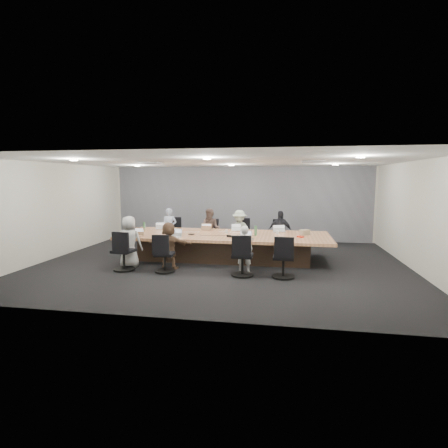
% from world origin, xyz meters
% --- Properties ---
extents(floor, '(10.00, 8.00, 0.00)m').
position_xyz_m(floor, '(0.00, 0.00, 0.00)').
color(floor, black).
rests_on(floor, ground).
extents(ceiling, '(10.00, 8.00, 0.00)m').
position_xyz_m(ceiling, '(0.00, 0.00, 2.80)').
color(ceiling, white).
rests_on(ceiling, wall_back).
extents(wall_back, '(10.00, 0.00, 2.80)m').
position_xyz_m(wall_back, '(0.00, 4.00, 1.40)').
color(wall_back, beige).
rests_on(wall_back, ground).
extents(wall_front, '(10.00, 0.00, 2.80)m').
position_xyz_m(wall_front, '(0.00, -4.00, 1.40)').
color(wall_front, beige).
rests_on(wall_front, ground).
extents(wall_left, '(0.00, 8.00, 2.80)m').
position_xyz_m(wall_left, '(-5.00, 0.00, 1.40)').
color(wall_left, beige).
rests_on(wall_left, ground).
extents(wall_right, '(0.00, 8.00, 2.80)m').
position_xyz_m(wall_right, '(5.00, 0.00, 1.40)').
color(wall_right, beige).
rests_on(wall_right, ground).
extents(curtain, '(9.80, 0.04, 2.80)m').
position_xyz_m(curtain, '(0.00, 3.92, 1.40)').
color(curtain, gray).
rests_on(curtain, ground).
extents(conference_table, '(6.00, 2.20, 0.74)m').
position_xyz_m(conference_table, '(0.00, 0.50, 0.40)').
color(conference_table, '#37271C').
rests_on(conference_table, ground).
extents(chair_0, '(0.60, 0.60, 0.79)m').
position_xyz_m(chair_0, '(-2.13, 2.20, 0.40)').
color(chair_0, black).
rests_on(chair_0, ground).
extents(chair_1, '(0.57, 0.57, 0.74)m').
position_xyz_m(chair_1, '(-0.70, 2.20, 0.37)').
color(chair_1, black).
rests_on(chair_1, ground).
extents(chair_2, '(0.69, 0.69, 0.81)m').
position_xyz_m(chair_2, '(0.27, 2.20, 0.40)').
color(chair_2, black).
rests_on(chair_2, ground).
extents(chair_3, '(0.61, 0.61, 0.78)m').
position_xyz_m(chair_3, '(1.57, 2.20, 0.39)').
color(chair_3, black).
rests_on(chair_3, ground).
extents(chair_4, '(0.65, 0.65, 0.85)m').
position_xyz_m(chair_4, '(-2.32, -1.20, 0.42)').
color(chair_4, black).
rests_on(chair_4, ground).
extents(chair_5, '(0.57, 0.57, 0.77)m').
position_xyz_m(chair_5, '(-1.23, -1.20, 0.39)').
color(chair_5, black).
rests_on(chair_5, ground).
extents(chair_6, '(0.57, 0.57, 0.84)m').
position_xyz_m(chair_6, '(0.73, -1.20, 0.42)').
color(chair_6, black).
rests_on(chair_6, ground).
extents(chair_7, '(0.58, 0.58, 0.83)m').
position_xyz_m(chair_7, '(1.70, -1.20, 0.42)').
color(chair_7, black).
rests_on(chair_7, ground).
extents(person_0, '(0.51, 0.35, 1.36)m').
position_xyz_m(person_0, '(-2.13, 1.85, 0.68)').
color(person_0, '#9AA5C3').
rests_on(person_0, ground).
extents(laptop_0, '(0.38, 0.30, 0.02)m').
position_xyz_m(laptop_0, '(-2.13, 1.30, 0.75)').
color(laptop_0, '#B2B2B7').
rests_on(laptop_0, conference_table).
extents(person_1, '(0.70, 0.56, 1.36)m').
position_xyz_m(person_1, '(-0.70, 1.85, 0.68)').
color(person_1, brown).
rests_on(person_1, ground).
extents(laptop_1, '(0.37, 0.28, 0.02)m').
position_xyz_m(laptop_1, '(-0.70, 1.30, 0.75)').
color(laptop_1, '#8C6647').
rests_on(laptop_1, conference_table).
extents(person_2, '(0.94, 0.66, 1.32)m').
position_xyz_m(person_2, '(0.27, 1.85, 0.66)').
color(person_2, '#98A794').
rests_on(person_2, ground).
extents(laptop_2, '(0.31, 0.23, 0.02)m').
position_xyz_m(laptop_2, '(0.27, 1.30, 0.75)').
color(laptop_2, '#B2B2B7').
rests_on(laptop_2, conference_table).
extents(person_3, '(0.82, 0.46, 1.33)m').
position_xyz_m(person_3, '(1.57, 1.85, 0.66)').
color(person_3, black).
rests_on(person_3, ground).
extents(laptop_3, '(0.38, 0.29, 0.02)m').
position_xyz_m(laptop_3, '(1.57, 1.30, 0.75)').
color(laptop_3, '#B2B2B7').
rests_on(laptop_3, conference_table).
extents(person_4, '(0.71, 0.50, 1.37)m').
position_xyz_m(person_4, '(-2.32, -0.85, 0.68)').
color(person_4, '#A3A3A3').
rests_on(person_4, ground).
extents(laptop_4, '(0.31, 0.23, 0.02)m').
position_xyz_m(laptop_4, '(-2.32, -0.30, 0.75)').
color(laptop_4, '#8C6647').
rests_on(laptop_4, conference_table).
extents(person_5, '(1.16, 0.43, 1.24)m').
position_xyz_m(person_5, '(-1.23, -0.85, 0.62)').
color(person_5, brown).
rests_on(person_5, ground).
extents(laptop_5, '(0.33, 0.24, 0.02)m').
position_xyz_m(laptop_5, '(-1.23, -0.30, 0.75)').
color(laptop_5, '#B2B2B7').
rests_on(laptop_5, conference_table).
extents(person_6, '(0.44, 0.30, 1.19)m').
position_xyz_m(person_6, '(0.73, -0.85, 0.59)').
color(person_6, silver).
rests_on(person_6, ground).
extents(laptop_6, '(0.37, 0.29, 0.02)m').
position_xyz_m(laptop_6, '(0.73, -0.30, 0.75)').
color(laptop_6, '#B2B2B7').
rests_on(laptop_6, conference_table).
extents(bottle_green_left, '(0.09, 0.09, 0.25)m').
position_xyz_m(bottle_green_left, '(-2.65, 0.93, 0.87)').
color(bottle_green_left, '#3F7346').
rests_on(bottle_green_left, conference_table).
extents(bottle_green_right, '(0.10, 0.10, 0.28)m').
position_xyz_m(bottle_green_right, '(0.91, 0.45, 0.88)').
color(bottle_green_right, '#3F7346').
rests_on(bottle_green_right, conference_table).
extents(bottle_clear, '(0.07, 0.07, 0.23)m').
position_xyz_m(bottle_clear, '(-1.67, 0.73, 0.85)').
color(bottle_clear, silver).
rests_on(bottle_clear, conference_table).
extents(cup_white_far, '(0.09, 0.09, 0.10)m').
position_xyz_m(cup_white_far, '(0.03, 0.65, 0.79)').
color(cup_white_far, white).
rests_on(cup_white_far, conference_table).
extents(cup_white_near, '(0.08, 0.08, 0.10)m').
position_xyz_m(cup_white_near, '(1.51, 0.80, 0.79)').
color(cup_white_near, white).
rests_on(cup_white_near, conference_table).
extents(mug_brown, '(0.11, 0.11, 0.10)m').
position_xyz_m(mug_brown, '(-2.65, 0.38, 0.79)').
color(mug_brown, brown).
rests_on(mug_brown, conference_table).
extents(mic_left, '(0.16, 0.12, 0.03)m').
position_xyz_m(mic_left, '(-0.92, 0.22, 0.75)').
color(mic_left, black).
rests_on(mic_left, conference_table).
extents(mic_right, '(0.19, 0.16, 0.03)m').
position_xyz_m(mic_right, '(0.54, 0.59, 0.76)').
color(mic_right, black).
rests_on(mic_right, conference_table).
extents(stapler, '(0.16, 0.10, 0.06)m').
position_xyz_m(stapler, '(0.22, -0.00, 0.77)').
color(stapler, black).
rests_on(stapler, conference_table).
extents(canvas_bag, '(0.32, 0.31, 0.15)m').
position_xyz_m(canvas_bag, '(2.29, 0.76, 0.81)').
color(canvas_bag, '#9D8C6E').
rests_on(canvas_bag, conference_table).
extents(snack_packet, '(0.20, 0.19, 0.04)m').
position_xyz_m(snack_packet, '(2.15, 0.29, 0.76)').
color(snack_packet, red).
rests_on(snack_packet, conference_table).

